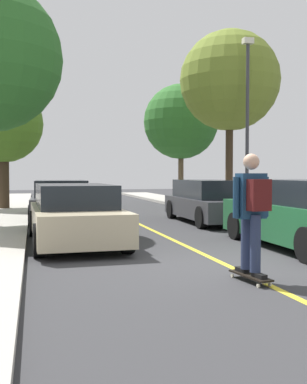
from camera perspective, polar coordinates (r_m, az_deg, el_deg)
ground at (r=8.30m, az=8.49°, el=-8.60°), size 80.00×80.00×0.00m
center_line at (r=12.04m, az=1.05°, el=-5.20°), size 0.12×39.20×0.01m
parked_car_left_nearest at (r=10.64m, az=-9.54°, el=-2.66°), size 2.00×4.55×1.32m
parked_car_left_near at (r=16.03m, az=-11.16°, el=-1.08°), size 2.11×4.51×1.34m
parked_car_right_nearest at (r=10.32m, az=17.65°, el=-2.57°), size 1.92×4.54×1.43m
parked_car_right_near at (r=15.19m, az=6.73°, el=-1.12°), size 1.91×4.63×1.36m
street_tree_left_near at (r=20.56m, az=-17.73°, el=7.85°), size 3.23×3.23×5.12m
street_tree_right_nearest at (r=19.22m, az=9.22°, el=13.13°), size 3.92×3.92×7.05m
street_tree_right_near at (r=24.91m, az=3.35°, el=8.48°), size 3.91×3.91×6.11m
streetlamp at (r=16.80m, az=11.31°, el=9.13°), size 0.36×0.24×6.09m
skateboard at (r=7.00m, az=11.66°, el=-9.92°), size 0.32×0.86×0.10m
skateboarder at (r=6.83m, az=11.88°, el=-1.75°), size 0.59×0.71×1.74m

